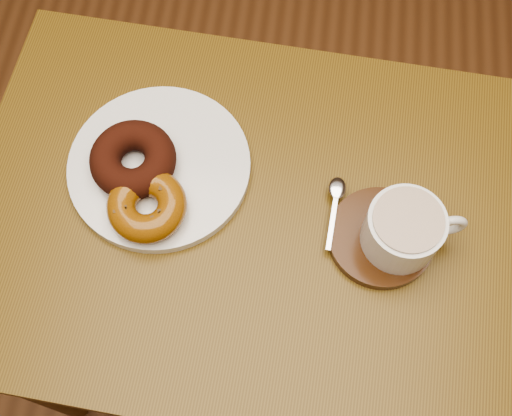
# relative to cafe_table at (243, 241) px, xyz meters

# --- Properties ---
(ground) EXTENTS (6.00, 6.00, 0.00)m
(ground) POSITION_rel_cafe_table_xyz_m (-0.26, 0.21, -0.58)
(ground) COLOR brown
(ground) RESTS_ON ground
(cafe_table) EXTENTS (0.77, 0.60, 0.69)m
(cafe_table) POSITION_rel_cafe_table_xyz_m (0.00, 0.00, 0.00)
(cafe_table) COLOR brown
(cafe_table) RESTS_ON ground
(donut_plate) EXTENTS (0.31, 0.31, 0.01)m
(donut_plate) POSITION_rel_cafe_table_xyz_m (-0.12, 0.05, 0.12)
(donut_plate) COLOR silver
(donut_plate) RESTS_ON cafe_table
(donut_cinnamon) EXTENTS (0.13, 0.13, 0.04)m
(donut_cinnamon) POSITION_rel_cafe_table_xyz_m (-0.15, 0.04, 0.15)
(donut_cinnamon) COLOR #32120A
(donut_cinnamon) RESTS_ON donut_plate
(donut_caramel) EXTENTS (0.10, 0.10, 0.04)m
(donut_caramel) POSITION_rel_cafe_table_xyz_m (-0.12, -0.02, 0.14)
(donut_caramel) COLOR brown
(donut_caramel) RESTS_ON donut_plate
(saucer) EXTENTS (0.17, 0.17, 0.01)m
(saucer) POSITION_rel_cafe_table_xyz_m (0.18, -0.02, 0.12)
(saucer) COLOR #331806
(saucer) RESTS_ON cafe_table
(coffee_cup) EXTENTS (0.13, 0.10, 0.07)m
(coffee_cup) POSITION_rel_cafe_table_xyz_m (0.21, -0.02, 0.16)
(coffee_cup) COLOR silver
(coffee_cup) RESTS_ON saucer
(teaspoon) EXTENTS (0.02, 0.10, 0.01)m
(teaspoon) POSITION_rel_cafe_table_xyz_m (0.12, 0.03, 0.13)
(teaspoon) COLOR silver
(teaspoon) RESTS_ON saucer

